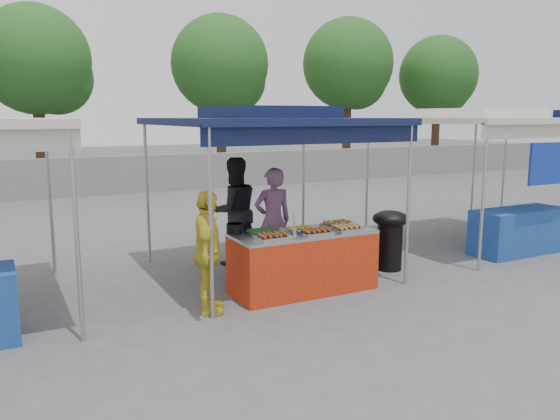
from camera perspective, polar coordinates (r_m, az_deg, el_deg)
name	(u,v)px	position (r m, az deg, el deg)	size (l,w,h in m)	color
ground_plane	(300,289)	(7.85, 2.05, -8.24)	(80.00, 80.00, 0.00)	#4E4E50
back_wall	(128,175)	(17.96, -15.60, 3.57)	(40.00, 0.25, 1.20)	slate
main_canopy	(269,120)	(8.32, -1.20, 9.38)	(3.20, 3.20, 2.57)	#A3A3A9
neighbor_stall_right	(497,162)	(10.85, 21.71, 4.71)	(3.20, 3.20, 2.57)	#A3A3A9
tree_1	(40,65)	(19.39, -23.78, 13.71)	(3.50, 3.43, 5.90)	#382515
tree_2	(223,69)	(20.71, -5.95, 14.48)	(3.58, 3.53, 6.07)	#382515
tree_3	(350,68)	(23.81, 7.34, 14.50)	(3.78, 3.77, 6.47)	#382515
tree_4	(440,79)	(26.52, 16.34, 13.03)	(3.56, 3.50, 6.02)	#382515
vendor_table	(303,262)	(7.64, 2.44, -5.41)	(2.00, 0.80, 0.85)	#A8270F
food_tray_fl	(273,237)	(7.05, -0.75, -2.85)	(0.42, 0.30, 0.07)	#ADADB2
food_tray_fm	(315,232)	(7.36, 3.73, -2.34)	(0.42, 0.30, 0.07)	#ADADB2
food_tray_fr	(348,229)	(7.64, 7.11, -1.94)	(0.42, 0.30, 0.07)	#ADADB2
food_tray_bl	(263,232)	(7.35, -1.80, -2.34)	(0.42, 0.30, 0.07)	#ADADB2
food_tray_bm	(299,229)	(7.56, 2.02, -1.99)	(0.42, 0.30, 0.07)	#ADADB2
food_tray_br	(337,225)	(7.91, 6.01, -1.52)	(0.42, 0.30, 0.07)	#ADADB2
cooking_pot	(235,228)	(7.46, -4.75, -1.92)	(0.23, 0.23, 0.13)	black
skewer_cup	(294,233)	(7.28, 1.50, -2.38)	(0.07, 0.07, 0.09)	#A3A3A9
wok_burner	(390,235)	(8.85, 11.42, -2.54)	(0.57, 0.57, 0.96)	black
crate_left	(266,273)	(8.03, -1.52, -6.57)	(0.56, 0.39, 0.33)	navy
crate_right	(291,265)	(8.45, 1.20, -5.78)	(0.54, 0.38, 0.32)	navy
crate_stacked	(291,246)	(8.37, 1.21, -3.73)	(0.50, 0.35, 0.30)	navy
vendor_woman	(273,221)	(8.44, -0.76, -1.14)	(0.60, 0.40, 1.66)	#774C6C
helper_man	(234,211)	(8.98, -4.82, -0.13)	(0.86, 0.67, 1.77)	black
customer_person	(208,253)	(6.77, -7.57, -4.44)	(0.91, 0.38, 1.55)	gold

